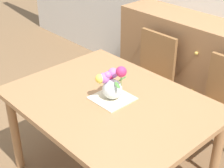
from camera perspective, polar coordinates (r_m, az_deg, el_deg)
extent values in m
cube|color=#9E7047|center=(2.45, -0.32, -3.04)|extent=(1.44, 1.09, 0.04)
cylinder|color=#9E7047|center=(2.90, -15.93, -7.68)|extent=(0.07, 0.07, 0.73)
cylinder|color=#9E7047|center=(3.32, -1.91, -1.32)|extent=(0.07, 0.07, 0.73)
cylinder|color=#9E7047|center=(2.67, 16.96, -11.63)|extent=(0.07, 0.07, 0.73)
cube|color=olive|center=(3.33, 5.25, 0.56)|extent=(0.42, 0.42, 0.04)
cylinder|color=olive|center=(3.24, 5.26, -5.31)|extent=(0.04, 0.04, 0.44)
cylinder|color=olive|center=(3.44, 0.84, -2.83)|extent=(0.04, 0.04, 0.44)
cylinder|color=olive|center=(3.47, 9.27, -2.95)|extent=(0.04, 0.04, 0.44)
cylinder|color=olive|center=(3.67, 4.91, -0.77)|extent=(0.04, 0.04, 0.44)
cube|color=olive|center=(3.36, 7.64, 5.05)|extent=(0.42, 0.04, 0.42)
cube|color=olive|center=(2.94, 16.73, -4.93)|extent=(0.42, 0.42, 0.04)
cylinder|color=olive|center=(2.89, 17.16, -11.68)|extent=(0.04, 0.04, 0.44)
cylinder|color=olive|center=(3.03, 11.37, -8.65)|extent=(0.04, 0.04, 0.44)
cylinder|color=olive|center=(3.28, 15.17, -5.86)|extent=(0.04, 0.04, 0.44)
cube|color=#9E7047|center=(3.65, 11.63, 3.50)|extent=(1.40, 0.44, 1.00)
sphere|color=#B7933D|center=(3.53, 5.86, 8.07)|extent=(0.04, 0.04, 0.04)
sphere|color=#B7933D|center=(3.20, 13.90, 5.01)|extent=(0.04, 0.04, 0.04)
sphere|color=#B7933D|center=(3.70, 5.55, 2.29)|extent=(0.04, 0.04, 0.04)
sphere|color=#B7933D|center=(3.38, 13.10, -1.16)|extent=(0.04, 0.04, 0.04)
cube|color=beige|center=(2.45, 0.00, -2.36)|extent=(0.27, 0.27, 0.01)
sphere|color=silver|center=(2.41, 0.00, -0.83)|extent=(0.14, 0.14, 0.14)
sphere|color=#B266C6|center=(2.34, -0.75, 1.53)|extent=(0.05, 0.05, 0.05)
cylinder|color=#478438|center=(2.36, -0.74, 0.81)|extent=(0.01, 0.01, 0.07)
sphere|color=#B266C6|center=(2.36, -1.30, 1.01)|extent=(0.07, 0.07, 0.07)
cylinder|color=#478438|center=(2.37, -1.29, 0.58)|extent=(0.01, 0.01, 0.04)
sphere|color=#D12D66|center=(2.35, -2.05, 0.94)|extent=(0.06, 0.06, 0.06)
cylinder|color=#478438|center=(2.36, -2.05, 0.50)|extent=(0.01, 0.01, 0.04)
sphere|color=#EFD14C|center=(2.35, -2.06, 0.89)|extent=(0.06, 0.06, 0.06)
cylinder|color=#478438|center=(2.36, -2.05, 0.45)|extent=(0.01, 0.01, 0.04)
sphere|color=#D12D66|center=(2.40, -0.37, 1.41)|extent=(0.06, 0.06, 0.06)
cylinder|color=#478438|center=(2.41, -0.37, 1.06)|extent=(0.01, 0.01, 0.03)
sphere|color=#D12D66|center=(2.30, 1.55, 2.07)|extent=(0.08, 0.08, 0.08)
cylinder|color=#478438|center=(2.32, 1.53, 0.88)|extent=(0.01, 0.01, 0.11)
sphere|color=#B266C6|center=(2.41, 0.18, 1.85)|extent=(0.07, 0.07, 0.07)
cylinder|color=#478438|center=(2.42, 0.18, 1.33)|extent=(0.01, 0.01, 0.05)
ellipsoid|color=#478438|center=(2.44, 0.21, 2.04)|extent=(0.06, 0.07, 0.03)
ellipsoid|color=#478438|center=(2.43, 0.03, 1.70)|extent=(0.07, 0.07, 0.02)
ellipsoid|color=#478438|center=(2.31, 0.83, -0.21)|extent=(0.07, 0.04, 0.03)
ellipsoid|color=#478438|center=(2.40, 1.77, 0.88)|extent=(0.05, 0.07, 0.04)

